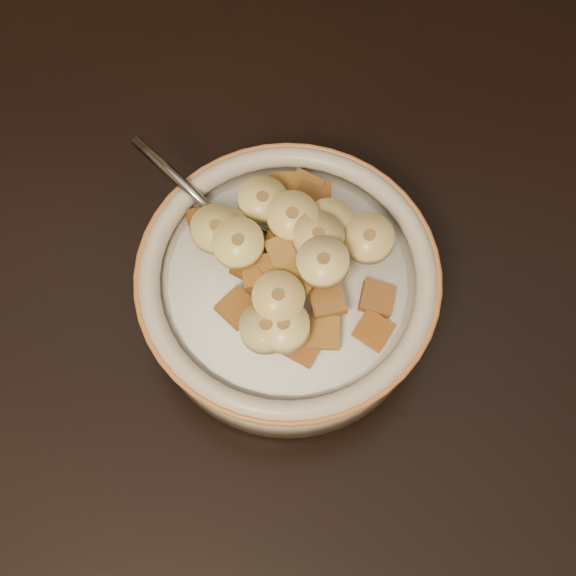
# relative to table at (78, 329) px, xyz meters

# --- Properties ---
(floor) EXTENTS (4.00, 4.50, 0.10)m
(floor) POSITION_rel_table_xyz_m (0.00, 0.00, -0.78)
(floor) COLOR #422816
(floor) RESTS_ON ground
(table) EXTENTS (1.42, 0.94, 0.04)m
(table) POSITION_rel_table_xyz_m (0.00, 0.00, 0.00)
(table) COLOR black
(table) RESTS_ON floor
(chair) EXTENTS (0.47, 0.47, 0.88)m
(chair) POSITION_rel_table_xyz_m (0.19, 0.50, -0.29)
(chair) COLOR black
(chair) RESTS_ON floor
(cereal_bowl) EXTENTS (0.18, 0.18, 0.04)m
(cereal_bowl) POSITION_rel_table_xyz_m (0.14, 0.03, 0.04)
(cereal_bowl) COLOR #ABA8A2
(cereal_bowl) RESTS_ON table
(milk) EXTENTS (0.15, 0.15, 0.00)m
(milk) POSITION_rel_table_xyz_m (0.14, 0.03, 0.06)
(milk) COLOR white
(milk) RESTS_ON cereal_bowl
(spoon) EXTENTS (0.05, 0.05, 0.01)m
(spoon) POSITION_rel_table_xyz_m (0.12, 0.05, 0.07)
(spoon) COLOR gray
(spoon) RESTS_ON cereal_bowl
(cereal_square_0) EXTENTS (0.03, 0.03, 0.01)m
(cereal_square_0) POSITION_rel_table_xyz_m (0.14, 0.04, 0.09)
(cereal_square_0) COLOR brown
(cereal_square_0) RESTS_ON milk
(cereal_square_1) EXTENTS (0.02, 0.02, 0.01)m
(cereal_square_1) POSITION_rel_table_xyz_m (0.13, 0.02, 0.08)
(cereal_square_1) COLOR #915A1B
(cereal_square_1) RESTS_ON milk
(cereal_square_2) EXTENTS (0.03, 0.03, 0.01)m
(cereal_square_2) POSITION_rel_table_xyz_m (0.19, 0.06, 0.07)
(cereal_square_2) COLOR brown
(cereal_square_2) RESTS_ON milk
(cereal_square_3) EXTENTS (0.02, 0.02, 0.01)m
(cereal_square_3) POSITION_rel_table_xyz_m (0.15, 0.09, 0.07)
(cereal_square_3) COLOR brown
(cereal_square_3) RESTS_ON milk
(cereal_square_4) EXTENTS (0.03, 0.03, 0.01)m
(cereal_square_4) POSITION_rel_table_xyz_m (0.20, 0.00, 0.07)
(cereal_square_4) COLOR #944F1C
(cereal_square_4) RESTS_ON milk
(cereal_square_5) EXTENTS (0.03, 0.03, 0.01)m
(cereal_square_5) POSITION_rel_table_xyz_m (0.12, 0.03, 0.08)
(cereal_square_5) COLOR brown
(cereal_square_5) RESTS_ON milk
(cereal_square_6) EXTENTS (0.03, 0.03, 0.01)m
(cereal_square_6) POSITION_rel_table_xyz_m (0.14, 0.09, 0.07)
(cereal_square_6) COLOR brown
(cereal_square_6) RESTS_ON milk
(cereal_square_7) EXTENTS (0.03, 0.03, 0.01)m
(cereal_square_7) POSITION_rel_table_xyz_m (0.16, -0.01, 0.07)
(cereal_square_7) COLOR brown
(cereal_square_7) RESTS_ON milk
(cereal_square_8) EXTENTS (0.02, 0.02, 0.01)m
(cereal_square_8) POSITION_rel_table_xyz_m (0.14, 0.05, 0.09)
(cereal_square_8) COLOR brown
(cereal_square_8) RESTS_ON milk
(cereal_square_9) EXTENTS (0.03, 0.03, 0.01)m
(cereal_square_9) POSITION_rel_table_xyz_m (0.14, 0.02, 0.09)
(cereal_square_9) COLOR #975320
(cereal_square_9) RESTS_ON milk
(cereal_square_10) EXTENTS (0.02, 0.02, 0.01)m
(cereal_square_10) POSITION_rel_table_xyz_m (0.20, 0.02, 0.07)
(cereal_square_10) COLOR brown
(cereal_square_10) RESTS_ON milk
(cereal_square_11) EXTENTS (0.02, 0.02, 0.01)m
(cereal_square_11) POSITION_rel_table_xyz_m (0.13, 0.09, 0.07)
(cereal_square_11) COLOR brown
(cereal_square_11) RESTS_ON milk
(cereal_square_12) EXTENTS (0.03, 0.03, 0.01)m
(cereal_square_12) POSITION_rel_table_xyz_m (0.14, 0.01, 0.08)
(cereal_square_12) COLOR brown
(cereal_square_12) RESTS_ON milk
(cereal_square_13) EXTENTS (0.02, 0.02, 0.01)m
(cereal_square_13) POSITION_rel_table_xyz_m (0.17, -0.01, 0.07)
(cereal_square_13) COLOR brown
(cereal_square_13) RESTS_ON milk
(cereal_square_14) EXTENTS (0.03, 0.03, 0.01)m
(cereal_square_14) POSITION_rel_table_xyz_m (0.14, 0.07, 0.08)
(cereal_square_14) COLOR brown
(cereal_square_14) RESTS_ON milk
(cereal_square_15) EXTENTS (0.03, 0.03, 0.01)m
(cereal_square_15) POSITION_rel_table_xyz_m (0.17, 0.01, 0.08)
(cereal_square_15) COLOR brown
(cereal_square_15) RESTS_ON milk
(cereal_square_16) EXTENTS (0.02, 0.02, 0.01)m
(cereal_square_16) POSITION_rel_table_xyz_m (0.16, 0.07, 0.08)
(cereal_square_16) COLOR brown
(cereal_square_16) RESTS_ON milk
(cereal_square_17) EXTENTS (0.03, 0.03, 0.01)m
(cereal_square_17) POSITION_rel_table_xyz_m (0.16, 0.05, 0.08)
(cereal_square_17) COLOR #965E25
(cereal_square_17) RESTS_ON milk
(cereal_square_18) EXTENTS (0.03, 0.03, 0.01)m
(cereal_square_18) POSITION_rel_table_xyz_m (0.15, 0.02, 0.09)
(cereal_square_18) COLOR olive
(cereal_square_18) RESTS_ON milk
(cereal_square_19) EXTENTS (0.03, 0.03, 0.01)m
(cereal_square_19) POSITION_rel_table_xyz_m (0.12, 0.00, 0.07)
(cereal_square_19) COLOR brown
(cereal_square_19) RESTS_ON milk
(cereal_square_20) EXTENTS (0.03, 0.03, 0.01)m
(cereal_square_20) POSITION_rel_table_xyz_m (0.08, 0.06, 0.07)
(cereal_square_20) COLOR brown
(cereal_square_20) RESTS_ON milk
(banana_slice_0) EXTENTS (0.04, 0.04, 0.01)m
(banana_slice_0) POSITION_rel_table_xyz_m (0.10, 0.05, 0.08)
(banana_slice_0) COLOR beige
(banana_slice_0) RESTS_ON milk
(banana_slice_1) EXTENTS (0.04, 0.04, 0.02)m
(banana_slice_1) POSITION_rel_table_xyz_m (0.15, -0.01, 0.09)
(banana_slice_1) COLOR #E2D376
(banana_slice_1) RESTS_ON milk
(banana_slice_2) EXTENTS (0.04, 0.04, 0.01)m
(banana_slice_2) POSITION_rel_table_xyz_m (0.16, 0.03, 0.10)
(banana_slice_2) COLOR #DBC07C
(banana_slice_2) RESTS_ON milk
(banana_slice_3) EXTENTS (0.04, 0.04, 0.01)m
(banana_slice_3) POSITION_rel_table_xyz_m (0.16, 0.06, 0.09)
(banana_slice_3) COLOR #D9C46D
(banana_slice_3) RESTS_ON milk
(banana_slice_4) EXTENTS (0.03, 0.03, 0.01)m
(banana_slice_4) POSITION_rel_table_xyz_m (0.10, 0.05, 0.08)
(banana_slice_4) COLOR #D4C36F
(banana_slice_4) RESTS_ON milk
(banana_slice_5) EXTENTS (0.04, 0.04, 0.01)m
(banana_slice_5) POSITION_rel_table_xyz_m (0.11, 0.04, 0.09)
(banana_slice_5) COLOR #EBE081
(banana_slice_5) RESTS_ON milk
(banana_slice_6) EXTENTS (0.03, 0.03, 0.01)m
(banana_slice_6) POSITION_rel_table_xyz_m (0.12, 0.07, 0.08)
(banana_slice_6) COLOR #E2C47C
(banana_slice_6) RESTS_ON milk
(banana_slice_7) EXTENTS (0.04, 0.04, 0.02)m
(banana_slice_7) POSITION_rel_table_xyz_m (0.14, -0.01, 0.09)
(banana_slice_7) COLOR #CAC386
(banana_slice_7) RESTS_ON milk
(banana_slice_8) EXTENTS (0.04, 0.04, 0.01)m
(banana_slice_8) POSITION_rel_table_xyz_m (0.14, 0.06, 0.10)
(banana_slice_8) COLOR #E7CA81
(banana_slice_8) RESTS_ON milk
(banana_slice_9) EXTENTS (0.04, 0.04, 0.01)m
(banana_slice_9) POSITION_rel_table_xyz_m (0.14, 0.01, 0.09)
(banana_slice_9) COLOR #FFDB7E
(banana_slice_9) RESTS_ON milk
(banana_slice_10) EXTENTS (0.04, 0.04, 0.01)m
(banana_slice_10) POSITION_rel_table_xyz_m (0.16, 0.05, 0.09)
(banana_slice_10) COLOR #DABF86
(banana_slice_10) RESTS_ON milk
(banana_slice_11) EXTENTS (0.04, 0.04, 0.01)m
(banana_slice_11) POSITION_rel_table_xyz_m (0.19, 0.05, 0.09)
(banana_slice_11) COLOR tan
(banana_slice_11) RESTS_ON milk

